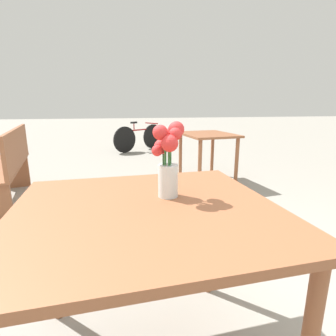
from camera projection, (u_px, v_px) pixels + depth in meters
table_front at (147, 230)px, 1.00m from camera, size 1.03×0.95×0.74m
flower_vase at (168, 160)px, 1.05m from camera, size 0.13×0.14×0.31m
bench_near at (10, 165)px, 2.90m from camera, size 0.66×1.54×0.85m
table_back at (207, 142)px, 3.69m from camera, size 0.77×0.90×0.71m
bicycle at (140, 137)px, 6.34m from camera, size 1.23×0.88×0.70m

